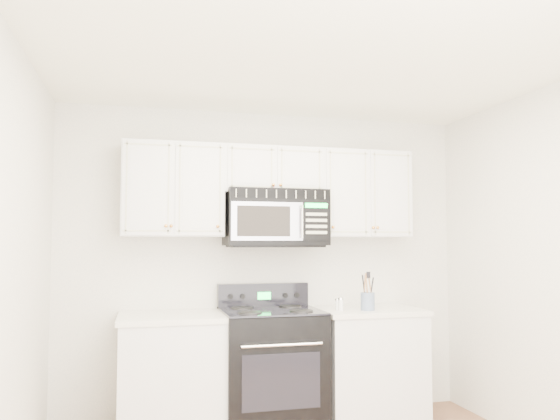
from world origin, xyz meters
name	(u,v)px	position (x,y,z in m)	size (l,w,h in m)	color
room	(338,273)	(0.00, 0.00, 1.30)	(3.51, 3.51, 2.61)	brown
base_cabinet_left	(174,379)	(-0.80, 1.44, 0.43)	(0.86, 0.65, 0.92)	silver
base_cabinet_right	(368,368)	(0.80, 1.44, 0.43)	(0.86, 0.65, 0.92)	silver
range	(271,367)	(-0.05, 1.42, 0.48)	(0.78, 0.71, 1.13)	black
upper_cabinets	(272,188)	(0.00, 1.58, 1.93)	(2.44, 0.37, 0.75)	silver
microwave	(275,218)	(0.02, 1.54, 1.68)	(0.83, 0.47, 0.46)	black
utensil_crock	(368,301)	(0.74, 1.31, 1.00)	(0.11, 0.11, 0.31)	slate
shaker_salt	(341,304)	(0.52, 1.33, 0.97)	(0.04, 0.04, 0.10)	silver
shaker_pepper	(338,304)	(0.50, 1.36, 0.97)	(0.04, 0.04, 0.10)	silver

